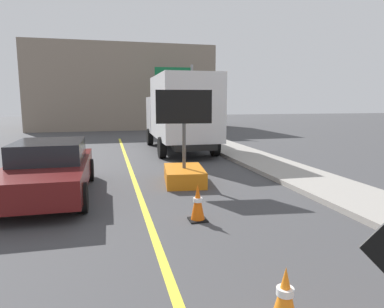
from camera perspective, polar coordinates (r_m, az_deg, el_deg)
The scene contains 8 objects.
lane_center_stripe at distance 4.92m, azimuth -3.79°, elevation -20.14°, with size 0.14×36.00×0.01m, color yellow.
arrow_board_trailer at distance 9.99m, azimuth -1.32°, elevation -2.18°, with size 1.60×1.92×2.70m.
box_truck at distance 16.35m, azimuth -1.98°, elevation 7.06°, with size 2.66×7.04×3.52m.
pickup_car at distance 9.33m, azimuth -22.69°, elevation -2.30°, with size 2.02×4.69×1.38m.
highway_guide_sign at distance 25.39m, azimuth -1.81°, elevation 11.15°, with size 2.78×0.36×5.00m.
far_building_block at distance 32.50m, azimuth -11.66°, elevation 10.61°, with size 15.27×8.53×7.01m, color gray.
traffic_cone_near_sign at distance 4.09m, azimuth 15.23°, elevation -21.85°, with size 0.36×0.36×0.65m.
traffic_cone_mid_lane at distance 6.92m, azimuth 0.97°, elevation -8.11°, with size 0.36×0.36×0.75m.
Camera 1 is at (-0.74, 1.76, 2.38)m, focal length 31.99 mm.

